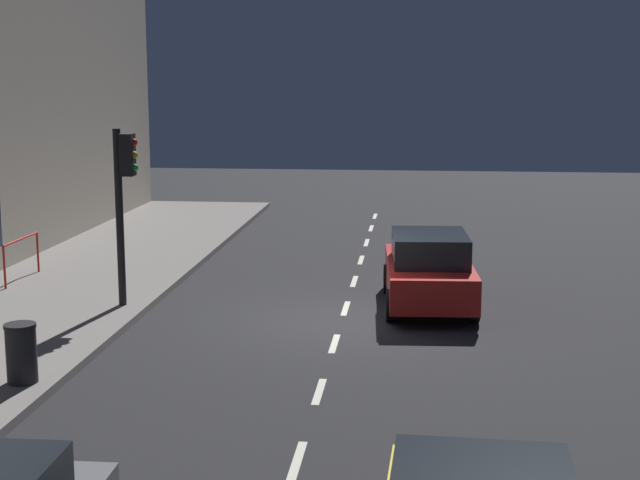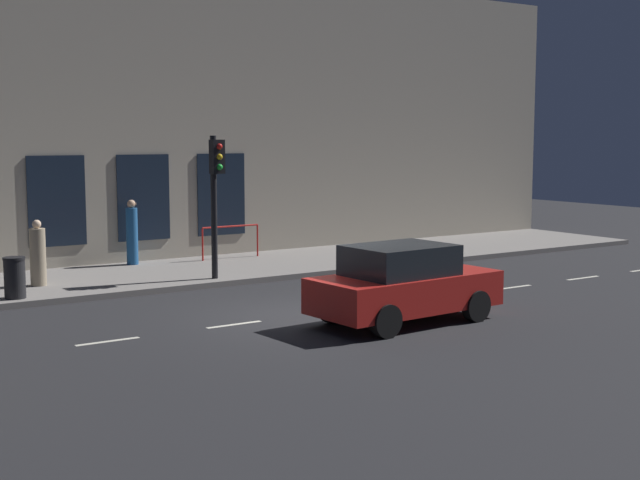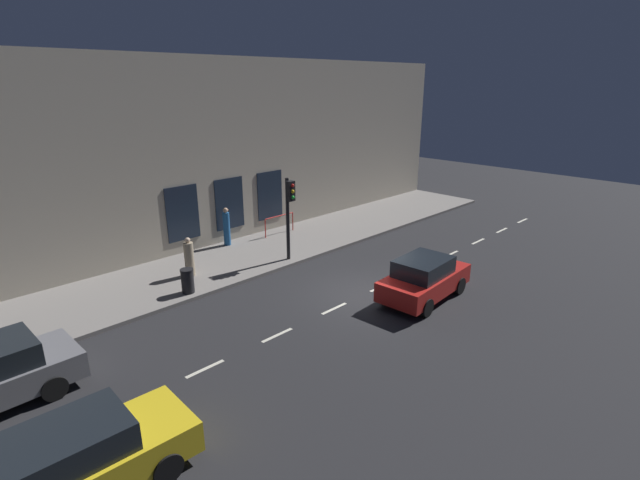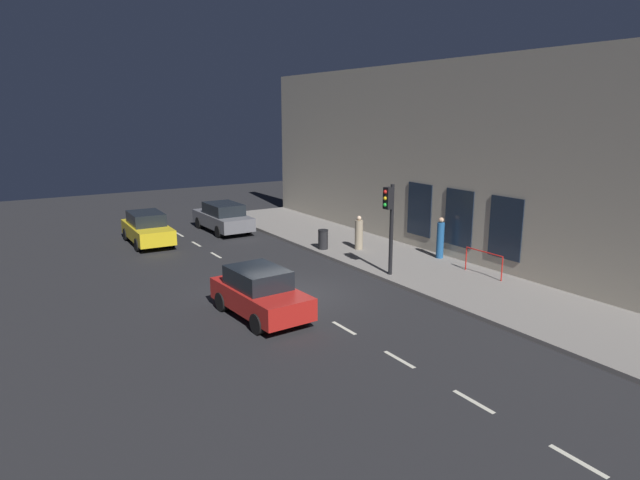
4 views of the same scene
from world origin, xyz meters
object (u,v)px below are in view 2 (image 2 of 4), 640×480
pedestrian_0 (38,256)px  pedestrian_1 (132,234)px  trash_bin (15,278)px  traffic_light (216,183)px  parked_car_1 (404,284)px

pedestrian_0 → pedestrian_1: pedestrian_1 is taller
trash_bin → traffic_light: bearing=-91.1°
parked_car_1 → pedestrian_0: size_ratio=2.51×
parked_car_1 → pedestrian_1: size_ratio=2.20×
traffic_light → trash_bin: traffic_light is taller
pedestrian_0 → trash_bin: size_ratio=1.73×
traffic_light → pedestrian_0: (1.50, 4.02, -1.68)m
pedestrian_1 → traffic_light: bearing=41.0°
traffic_light → pedestrian_1: traffic_light is taller
trash_bin → pedestrian_0: bearing=-33.0°
parked_car_1 → trash_bin: bearing=-139.4°
pedestrian_0 → pedestrian_1: (2.08, -3.20, 0.13)m
parked_car_1 → pedestrian_1: pedestrian_1 is taller
traffic_light → pedestrian_1: size_ratio=1.98×
parked_car_1 → trash_bin: (6.22, 5.99, -0.17)m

